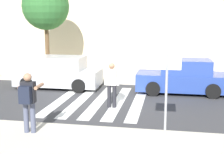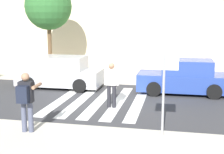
% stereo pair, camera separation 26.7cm
% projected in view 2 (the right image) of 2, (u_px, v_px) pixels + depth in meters
% --- Properties ---
extents(ground_plane, '(120.00, 120.00, 0.00)m').
position_uv_depth(ground_plane, '(99.00, 102.00, 12.74)').
color(ground_plane, '#38383A').
extents(sidewalk_far, '(60.00, 4.80, 0.14)m').
position_uv_depth(sidewalk_far, '(123.00, 75.00, 18.50)').
color(sidewalk_far, beige).
rests_on(sidewalk_far, ground).
extents(building_facade_far, '(56.00, 4.00, 7.20)m').
position_uv_depth(building_facade_far, '(134.00, 15.00, 22.09)').
color(building_facade_far, beige).
rests_on(building_facade_far, ground).
extents(crosswalk_stripe_0, '(0.44, 5.20, 0.01)m').
position_uv_depth(crosswalk_stripe_0, '(63.00, 99.00, 13.25)').
color(crosswalk_stripe_0, silver).
rests_on(crosswalk_stripe_0, ground).
extents(crosswalk_stripe_1, '(0.44, 5.20, 0.01)m').
position_uv_depth(crosswalk_stripe_1, '(81.00, 100.00, 13.09)').
color(crosswalk_stripe_1, silver).
rests_on(crosswalk_stripe_1, ground).
extents(crosswalk_stripe_2, '(0.44, 5.20, 0.01)m').
position_uv_depth(crosswalk_stripe_2, '(100.00, 101.00, 12.93)').
color(crosswalk_stripe_2, silver).
rests_on(crosswalk_stripe_2, ground).
extents(crosswalk_stripe_3, '(0.44, 5.20, 0.01)m').
position_uv_depth(crosswalk_stripe_3, '(119.00, 102.00, 12.77)').
color(crosswalk_stripe_3, silver).
rests_on(crosswalk_stripe_3, ground).
extents(crosswalk_stripe_4, '(0.44, 5.20, 0.01)m').
position_uv_depth(crosswalk_stripe_4, '(138.00, 103.00, 12.61)').
color(crosswalk_stripe_4, silver).
rests_on(crosswalk_stripe_4, ground).
extents(stop_sign, '(0.76, 0.08, 2.60)m').
position_uv_depth(stop_sign, '(164.00, 68.00, 8.43)').
color(stop_sign, gray).
rests_on(stop_sign, sidewalk_near).
extents(photographer_with_backpack, '(0.62, 0.87, 1.72)m').
position_uv_depth(photographer_with_backpack, '(26.00, 97.00, 8.79)').
color(photographer_with_backpack, '#474C60').
rests_on(photographer_with_backpack, sidewalk_near).
extents(pedestrian_crossing, '(0.58, 0.24, 1.72)m').
position_uv_depth(pedestrian_crossing, '(111.00, 82.00, 11.79)').
color(pedestrian_crossing, '#232328').
rests_on(pedestrian_crossing, ground).
extents(parked_car_silver, '(4.10, 1.92, 1.55)m').
position_uv_depth(parked_car_silver, '(61.00, 73.00, 15.31)').
color(parked_car_silver, '#B7BABF').
rests_on(parked_car_silver, ground).
extents(parked_car_blue, '(4.10, 1.92, 1.55)m').
position_uv_depth(parked_car_blue, '(184.00, 78.00, 14.13)').
color(parked_car_blue, '#284293').
rests_on(parked_car_blue, ground).
extents(street_tree_west, '(2.67, 2.67, 5.24)m').
position_uv_depth(street_tree_west, '(48.00, 7.00, 17.78)').
color(street_tree_west, brown).
rests_on(street_tree_west, sidewalk_far).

